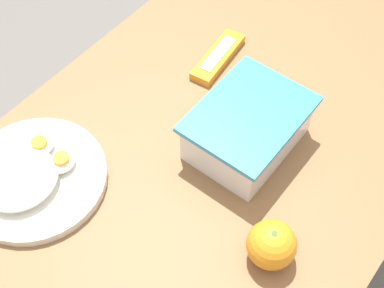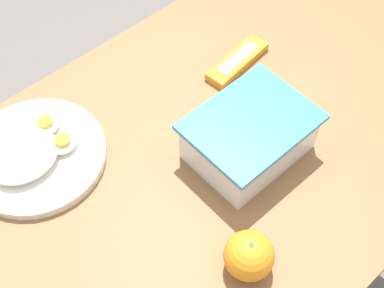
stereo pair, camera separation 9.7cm
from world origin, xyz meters
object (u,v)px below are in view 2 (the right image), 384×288
Objects in this scene: food_container at (249,138)px; orange_fruit at (249,256)px; rice_plate at (33,154)px; candy_bar at (237,61)px.

orange_fruit is (0.16, 0.16, -0.00)m from food_container.
candy_bar is at bearing 169.89° from rice_plate.
orange_fruit is at bearing 44.16° from food_container.
candy_bar is (-0.45, 0.08, -0.01)m from rice_plate.
food_container is 0.23m from candy_bar.
food_container is 0.40m from rice_plate.
rice_plate is at bearing -10.11° from candy_bar.
orange_fruit is at bearing 109.00° from rice_plate.
rice_plate reaches higher than candy_bar.
orange_fruit is at bearing 46.98° from candy_bar.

